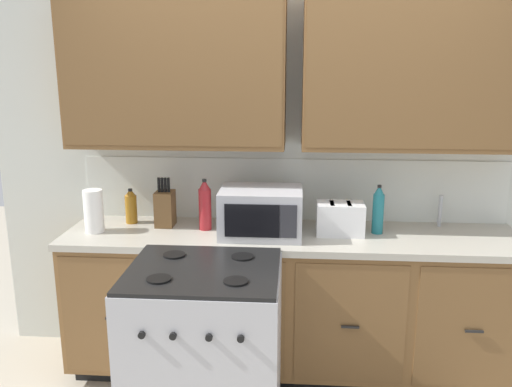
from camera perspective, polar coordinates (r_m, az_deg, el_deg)
name	(u,v)px	position (r m, az deg, el deg)	size (l,w,h in m)	color
wall_unit	(294,106)	(3.30, 4.08, 9.20)	(3.90, 0.40, 2.53)	silver
counter_run	(291,302)	(3.41, 3.71, -11.43)	(2.73, 0.64, 0.92)	black
stove_range	(205,354)	(2.89, -5.40, -16.55)	(0.76, 0.68, 0.95)	#B7B7BC
microwave	(261,212)	(3.17, 0.54, -1.99)	(0.48, 0.37, 0.28)	#B7B7BC
toaster	(340,219)	(3.24, 8.89, -2.63)	(0.28, 0.18, 0.19)	white
knife_block	(165,208)	(3.40, -9.61, -1.51)	(0.11, 0.14, 0.31)	brown
sink_faucet	(440,211)	(3.54, 18.91, -1.75)	(0.02, 0.02, 0.20)	#B2B5BA
paper_towel_roll	(94,211)	(3.38, -16.82, -1.79)	(0.12, 0.12, 0.26)	white
bottle_red	(205,205)	(3.29, -5.43, -1.23)	(0.08, 0.08, 0.32)	maroon
bottle_teal	(378,210)	(3.29, 12.82, -1.70)	(0.07, 0.07, 0.30)	#1E707A
bottle_amber	(131,206)	(3.51, -13.10, -1.32)	(0.07, 0.07, 0.22)	#9E6619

